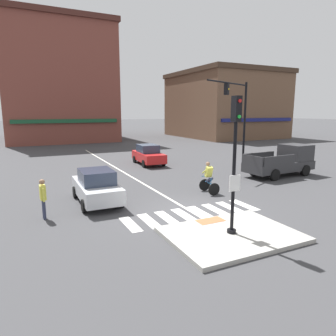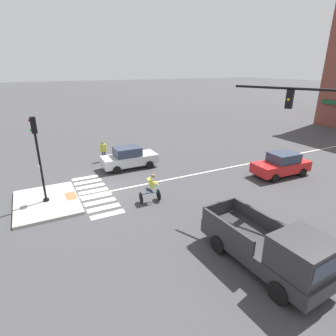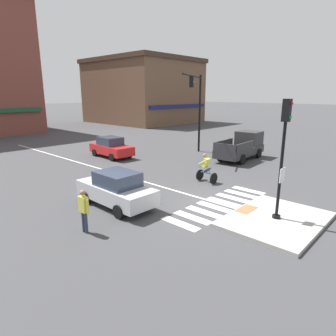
# 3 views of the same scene
# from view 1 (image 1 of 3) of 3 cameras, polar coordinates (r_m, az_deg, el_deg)

# --- Properties ---
(ground_plane) EXTENTS (300.00, 300.00, 0.00)m
(ground_plane) POSITION_cam_1_polar(r_m,az_deg,el_deg) (13.49, 4.25, -8.34)
(ground_plane) COLOR #3D3D3F
(traffic_island) EXTENTS (4.51, 3.35, 0.15)m
(traffic_island) POSITION_cam_1_polar(r_m,az_deg,el_deg) (11.23, 11.79, -12.13)
(traffic_island) COLOR #A3A099
(traffic_island) RESTS_ON ground
(tactile_pad_front) EXTENTS (1.10, 0.60, 0.01)m
(tactile_pad_front) POSITION_cam_1_polar(r_m,az_deg,el_deg) (12.20, 7.96, -9.73)
(tactile_pad_front) COLOR #DB5B38
(tactile_pad_front) RESTS_ON traffic_island
(signal_pole) EXTENTS (0.44, 0.38, 4.72)m
(signal_pole) POSITION_cam_1_polar(r_m,az_deg,el_deg) (10.46, 12.42, 2.77)
(signal_pole) COLOR black
(signal_pole) RESTS_ON traffic_island
(crosswalk_stripe_a) EXTENTS (0.44, 1.80, 0.01)m
(crosswalk_stripe_a) POSITION_cam_1_polar(r_m,az_deg,el_deg) (12.25, -7.11, -10.38)
(crosswalk_stripe_a) COLOR silver
(crosswalk_stripe_a) RESTS_ON ground
(crosswalk_stripe_b) EXTENTS (0.44, 1.80, 0.01)m
(crosswalk_stripe_b) POSITION_cam_1_polar(r_m,az_deg,el_deg) (12.51, -3.54, -9.86)
(crosswalk_stripe_b) COLOR silver
(crosswalk_stripe_b) RESTS_ON ground
(crosswalk_stripe_c) EXTENTS (0.44, 1.80, 0.01)m
(crosswalk_stripe_c) POSITION_cam_1_polar(r_m,az_deg,el_deg) (12.82, -0.15, -9.32)
(crosswalk_stripe_c) COLOR silver
(crosswalk_stripe_c) RESTS_ON ground
(crosswalk_stripe_d) EXTENTS (0.44, 1.80, 0.01)m
(crosswalk_stripe_d) POSITION_cam_1_polar(r_m,az_deg,el_deg) (13.17, 3.06, -8.79)
(crosswalk_stripe_d) COLOR silver
(crosswalk_stripe_d) RESTS_ON ground
(crosswalk_stripe_e) EXTENTS (0.44, 1.80, 0.01)m
(crosswalk_stripe_e) POSITION_cam_1_polar(r_m,az_deg,el_deg) (13.56, 6.09, -8.26)
(crosswalk_stripe_e) COLOR silver
(crosswalk_stripe_e) RESTS_ON ground
(crosswalk_stripe_f) EXTENTS (0.44, 1.80, 0.01)m
(crosswalk_stripe_f) POSITION_cam_1_polar(r_m,az_deg,el_deg) (13.98, 8.93, -7.73)
(crosswalk_stripe_f) COLOR silver
(crosswalk_stripe_f) RESTS_ON ground
(crosswalk_stripe_g) EXTENTS (0.44, 1.80, 0.01)m
(crosswalk_stripe_g) POSITION_cam_1_polar(r_m,az_deg,el_deg) (14.44, 11.60, -7.23)
(crosswalk_stripe_g) COLOR silver
(crosswalk_stripe_g) RESTS_ON ground
(crosswalk_stripe_h) EXTENTS (0.44, 1.80, 0.01)m
(crosswalk_stripe_h) POSITION_cam_1_polar(r_m,az_deg,el_deg) (14.93, 14.08, -6.74)
(crosswalk_stripe_h) COLOR silver
(crosswalk_stripe_h) RESTS_ON ground
(lane_centre_line) EXTENTS (0.14, 28.00, 0.01)m
(lane_centre_line) POSITION_cam_1_polar(r_m,az_deg,el_deg) (22.44, -8.41, -0.73)
(lane_centre_line) COLOR silver
(lane_centre_line) RESTS_ON ground
(traffic_light_mast) EXTENTS (5.26, 2.48, 6.62)m
(traffic_light_mast) POSITION_cam_1_polar(r_m,az_deg,el_deg) (24.38, 13.09, 10.39)
(traffic_light_mast) COLOR black
(traffic_light_mast) RESTS_ON ground
(building_corner_left) EXTENTS (15.35, 21.53, 16.91)m
(building_corner_left) POSITION_cam_1_polar(r_m,az_deg,el_deg) (53.17, -20.36, 14.39)
(building_corner_left) COLOR brown
(building_corner_left) RESTS_ON ground
(building_corner_right) EXTENTS (15.26, 17.69, 10.97)m
(building_corner_right) POSITION_cam_1_polar(r_m,az_deg,el_deg) (54.88, 10.45, 11.62)
(building_corner_right) COLOR brown
(building_corner_right) RESTS_ON ground
(car_red_eastbound_far) EXTENTS (2.01, 4.19, 1.64)m
(car_red_eastbound_far) POSITION_cam_1_polar(r_m,az_deg,el_deg) (25.37, -3.71, 2.52)
(car_red_eastbound_far) COLOR red
(car_red_eastbound_far) RESTS_ON ground
(car_silver_westbound_near) EXTENTS (1.88, 4.12, 1.64)m
(car_silver_westbound_near) POSITION_cam_1_polar(r_m,az_deg,el_deg) (15.04, -13.27, -3.39)
(car_silver_westbound_near) COLOR silver
(car_silver_westbound_near) RESTS_ON ground
(pickup_truck_charcoal_cross_right) EXTENTS (5.20, 2.28, 2.08)m
(pickup_truck_charcoal_cross_right) POSITION_cam_1_polar(r_m,az_deg,el_deg) (22.43, 20.93, 1.20)
(pickup_truck_charcoal_cross_right) COLOR #2D2D30
(pickup_truck_charcoal_cross_right) RESTS_ON ground
(cyclist) EXTENTS (0.74, 1.14, 1.68)m
(cyclist) POSITION_cam_1_polar(r_m,az_deg,el_deg) (16.56, 7.67, -1.70)
(cyclist) COLOR black
(cyclist) RESTS_ON ground
(pedestrian_at_curb_left) EXTENTS (0.24, 0.55, 1.67)m
(pedestrian_at_curb_left) POSITION_cam_1_polar(r_m,az_deg,el_deg) (13.43, -22.41, -4.84)
(pedestrian_at_curb_left) COLOR #2D334C
(pedestrian_at_curb_left) RESTS_ON ground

